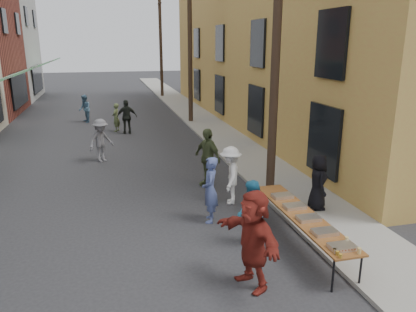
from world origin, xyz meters
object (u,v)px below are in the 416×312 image
guest_front_c (251,214)px  server (318,182)px  serving_table (302,216)px  utility_pole_mid (190,43)px  utility_pole_near (276,44)px  utility_pole_far (161,43)px  catering_tray_sausage (342,247)px

guest_front_c → server: size_ratio=1.01×
guest_front_c → server: (2.43, 1.37, 0.09)m
serving_table → guest_front_c: size_ratio=2.56×
utility_pole_mid → serving_table: (-0.60, -15.29, -3.79)m
server → serving_table: bearing=152.9°
utility_pole_near → utility_pole_far: size_ratio=1.00×
utility_pole_mid → serving_table: bearing=-92.3°
utility_pole_far → guest_front_c: 27.35m
utility_pole_far → server: bearing=-88.5°
catering_tray_sausage → server: (1.29, 3.28, 0.08)m
utility_pole_near → catering_tray_sausage: bearing=-97.0°
utility_pole_mid → server: size_ratio=5.82×
guest_front_c → catering_tray_sausage: bearing=35.0°
server → utility_pole_mid: bearing=14.3°
catering_tray_sausage → serving_table: bearing=90.0°
utility_pole_far → utility_pole_near: bearing=-90.0°
utility_pole_near → catering_tray_sausage: size_ratio=18.00×
guest_front_c → utility_pole_mid: bearing=177.5°
utility_pole_far → serving_table: size_ratio=2.25×
guest_front_c → server: 2.79m
utility_pole_mid → server: utility_pole_mid is taller
utility_pole_mid → server: 14.15m
utility_pole_near → guest_front_c: 5.11m
serving_table → server: server is taller
server → guest_front_c: bearing=130.8°
utility_pole_mid → serving_table: 15.76m
utility_pole_far → catering_tray_sausage: utility_pole_far is taller
utility_pole_far → guest_front_c: size_ratio=5.76×
utility_pole_far → guest_front_c: (-1.74, -27.03, -3.72)m
utility_pole_far → guest_front_c: bearing=-93.7°
utility_pole_mid → server: (0.69, -13.66, -3.63)m
utility_pole_mid → utility_pole_far: same height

